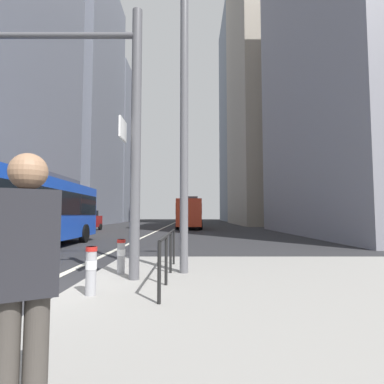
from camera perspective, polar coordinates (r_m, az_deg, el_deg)
ground_plane at (r=26.65m, az=-7.26°, el=-7.41°), size 160.00×160.00×0.00m
median_island at (r=6.00m, az=22.47°, el=-17.83°), size 9.00×10.00×0.15m
lane_centre_line at (r=36.58m, az=-5.29°, el=-6.53°), size 0.20×80.00×0.01m
office_tower_left_mid at (r=57.19m, az=-20.58°, el=15.57°), size 11.91×19.46×41.16m
office_tower_left_far at (r=78.61m, az=-14.42°, el=7.73°), size 10.39×19.95×35.10m
office_tower_right_near at (r=30.74m, az=29.08°, el=23.88°), size 11.82×20.55×31.44m
office_tower_right_mid at (r=55.57m, az=14.96°, el=18.15°), size 13.67×21.18×45.00m
office_tower_right_far at (r=79.74m, az=10.11°, el=13.64°), size 12.00×23.81×51.64m
city_bus_blue_oncoming at (r=15.42m, az=-27.35°, el=-2.54°), size 2.87×11.30×3.40m
city_bus_red_receding at (r=35.22m, az=-0.50°, el=-3.66°), size 2.77×10.61×3.40m
car_oncoming_mid at (r=31.60m, az=-18.83°, el=-4.91°), size 2.14×4.42×1.94m
car_receding_near at (r=54.41m, az=0.14°, el=-4.73°), size 2.05×4.24×1.94m
traffic_signal_gantry at (r=7.88m, az=-24.71°, el=15.27°), size 5.86×0.65×6.00m
street_lamp_post at (r=8.41m, az=-1.49°, el=22.37°), size 5.50×0.32×8.00m
bollard_right at (r=5.80m, az=-17.99°, el=-13.03°), size 0.20×0.20×0.83m
bollard_back at (r=7.63m, az=-12.88°, el=-11.05°), size 0.20×0.20×0.80m
pedestrian_railing at (r=6.92m, az=-4.35°, el=-9.62°), size 0.06×3.94×0.98m
pedestrian_waiting at (r=2.28m, az=-28.33°, el=-13.39°), size 0.45×0.40×1.77m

